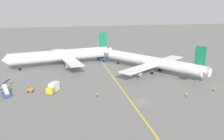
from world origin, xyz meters
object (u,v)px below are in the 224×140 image
at_px(pushback_tug, 102,59).
at_px(airliner_being_pushed, 151,62).
at_px(gse_gpu_cart_small, 30,90).
at_px(gse_stair_truck_yellow, 6,94).
at_px(ground_crew_marshaller_foreground, 187,95).
at_px(ground_crew_wing_walker_right, 214,89).
at_px(gse_belt_loader_portside, 4,86).
at_px(airliner_at_gate_left, 62,55).
at_px(gse_catering_truck_tall, 53,88).
at_px(ground_crew_ramp_agent_by_cones, 97,95).

bearing_deg(pushback_tug, airliner_being_pushed, -56.71).
relative_size(airliner_being_pushed, gse_gpu_cart_small, 22.18).
bearing_deg(gse_stair_truck_yellow, airliner_being_pushed, 15.52).
height_order(gse_gpu_cart_small, gse_stair_truck_yellow, gse_stair_truck_yellow).
bearing_deg(ground_crew_marshaller_foreground, gse_gpu_cart_small, 160.98).
relative_size(gse_gpu_cart_small, ground_crew_wing_walker_right, 1.38).
xyz_separation_m(gse_belt_loader_portside, ground_crew_marshaller_foreground, (63.71, -24.89, 0.08)).
bearing_deg(gse_gpu_cart_small, gse_stair_truck_yellow, -161.78).
relative_size(airliner_at_gate_left, ground_crew_marshaller_foreground, 32.82).
bearing_deg(gse_stair_truck_yellow, airliner_at_gate_left, 61.82).
height_order(airliner_being_pushed, pushback_tug, airliner_being_pushed).
xyz_separation_m(gse_belt_loader_portside, ground_crew_wing_walker_right, (76.65, -22.25, 0.02)).
distance_m(pushback_tug, ground_crew_wing_walker_right, 65.87).
xyz_separation_m(pushback_tug, gse_gpu_cart_small, (-35.65, -42.59, -0.46)).
relative_size(gse_belt_loader_portside, ground_crew_wing_walker_right, 2.72).
relative_size(airliner_being_pushed, gse_catering_truck_tall, 8.02).
distance_m(airliner_at_gate_left, gse_gpu_cart_small, 38.48).
xyz_separation_m(airliner_at_gate_left, pushback_tug, (22.87, 6.63, -4.39)).
relative_size(airliner_at_gate_left, gse_catering_truck_tall, 9.10).
bearing_deg(gse_stair_truck_yellow, ground_crew_wing_walker_right, -10.06).
height_order(ground_crew_ramp_agent_by_cones, ground_crew_marshaller_foreground, ground_crew_marshaller_foreground).
distance_m(ground_crew_marshaller_foreground, ground_crew_wing_walker_right, 13.21).
xyz_separation_m(gse_catering_truck_tall, ground_crew_marshaller_foreground, (45.08, -15.80, -0.85)).
height_order(ground_crew_ramp_agent_by_cones, ground_crew_wing_walker_right, ground_crew_wing_walker_right).
distance_m(gse_gpu_cart_small, gse_stair_truck_yellow, 8.30).
height_order(pushback_tug, ground_crew_ramp_agent_by_cones, pushback_tug).
bearing_deg(ground_crew_wing_walker_right, ground_crew_ramp_agent_by_cones, 173.67).
bearing_deg(airliner_at_gate_left, gse_catering_truck_tall, -96.75).
distance_m(gse_catering_truck_tall, gse_gpu_cart_small, 8.67).
height_order(gse_belt_loader_portside, gse_stair_truck_yellow, gse_stair_truck_yellow).
bearing_deg(airliner_at_gate_left, ground_crew_wing_walker_right, -44.04).
relative_size(pushback_tug, gse_stair_truck_yellow, 1.73).
bearing_deg(gse_catering_truck_tall, ground_crew_marshaller_foreground, -19.32).
distance_m(gse_stair_truck_yellow, ground_crew_wing_walker_right, 75.28).
bearing_deg(airliner_at_gate_left, pushback_tug, 16.15).
height_order(airliner_at_gate_left, gse_stair_truck_yellow, airliner_at_gate_left).
distance_m(gse_belt_loader_portside, ground_crew_wing_walker_right, 79.82).
height_order(airliner_at_gate_left, airliner_being_pushed, airliner_at_gate_left).
bearing_deg(pushback_tug, gse_catering_truck_tall, -121.27).
bearing_deg(ground_crew_ramp_agent_by_cones, gse_belt_loader_portside, 152.46).
relative_size(airliner_at_gate_left, ground_crew_wing_walker_right, 34.82).
bearing_deg(pushback_tug, airliner_at_gate_left, -163.85).
bearing_deg(pushback_tug, ground_crew_wing_walker_right, -62.33).
bearing_deg(ground_crew_wing_walker_right, airliner_at_gate_left, 135.96).
xyz_separation_m(ground_crew_ramp_agent_by_cones, ground_crew_wing_walker_right, (43.17, -4.79, 0.01)).
distance_m(ground_crew_ramp_agent_by_cones, ground_crew_marshaller_foreground, 31.12).
relative_size(gse_belt_loader_portside, ground_crew_ramp_agent_by_cones, 2.76).
bearing_deg(gse_belt_loader_portside, gse_gpu_cart_small, -32.05).
bearing_deg(gse_catering_truck_tall, airliner_being_pushed, 20.55).
relative_size(ground_crew_ramp_agent_by_cones, ground_crew_wing_walker_right, 0.99).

